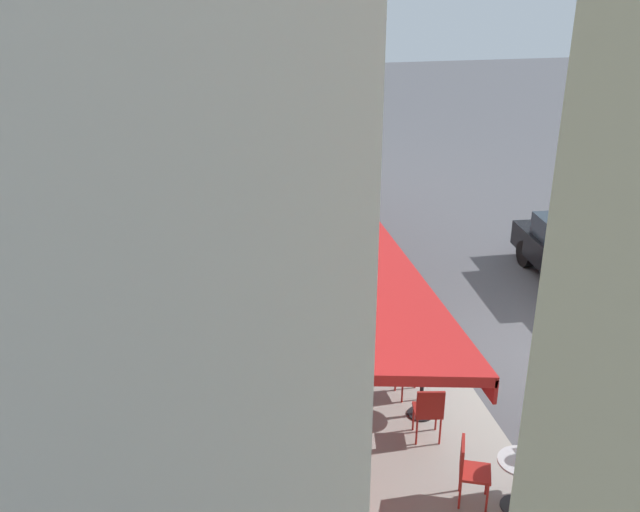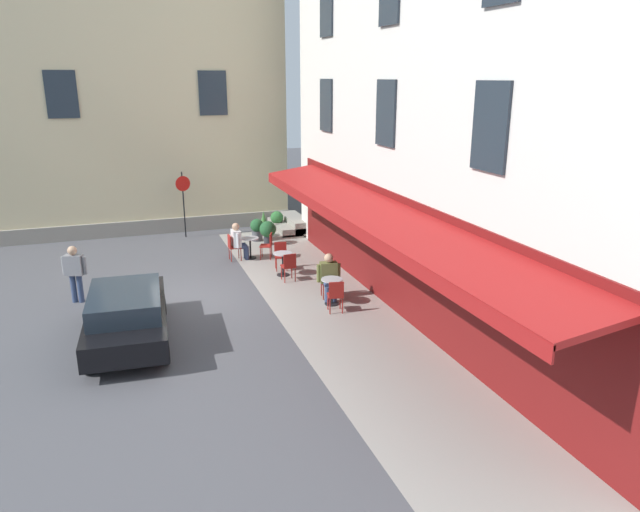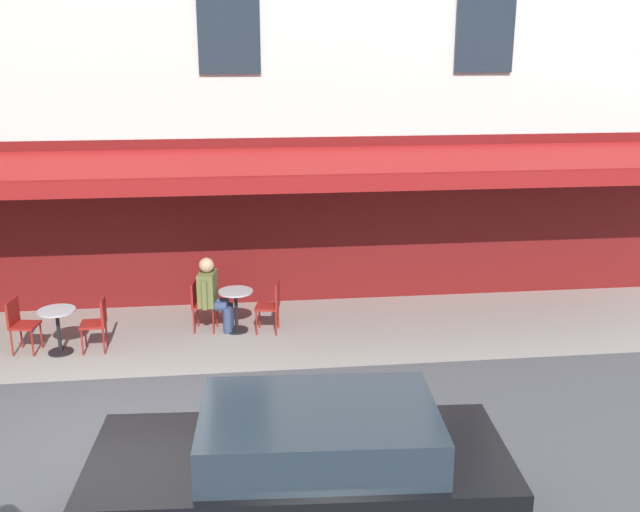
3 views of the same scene
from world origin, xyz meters
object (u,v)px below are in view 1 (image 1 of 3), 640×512
Objects in this scene: cafe_chair_red_facing_street at (344,320)px; cafe_table_streetside at (519,477)px; cafe_chair_red_corner_left at (469,467)px; seated_companion_in_white at (552,459)px; cafe_chair_red_near_door at (565,466)px; seated_patron_in_olive at (343,306)px; cafe_chair_red_kerbside at (341,289)px; cafe_table_near_entrance at (422,388)px; cafe_table_mid_terrace at (342,306)px; cafe_chair_red_corner_right at (429,409)px; parked_car_black at (591,259)px; cafe_chair_red_back_row at (408,363)px.

cafe_chair_red_facing_street is 4.59m from cafe_table_streetside.
cafe_chair_red_corner_left is (4.16, 0.71, 0.00)m from cafe_chair_red_facing_street.
cafe_chair_red_near_door is at bearing 91.69° from seated_companion_in_white.
seated_patron_in_olive is at bearing 170.80° from cafe_chair_red_facing_street.
cafe_chair_red_kerbside is 5.88m from cafe_chair_red_near_door.
seated_companion_in_white is (0.01, -0.22, 0.16)m from cafe_chair_red_near_door.
cafe_chair_red_corner_left is at bearing -112.16° from cafe_table_streetside.
cafe_table_near_entrance and cafe_table_mid_terrace have the same top height.
seated_companion_in_white is (0.23, 1.00, 0.16)m from cafe_chair_red_corner_left.
cafe_chair_red_kerbside is at bearing -169.22° from cafe_table_streetside.
seated_patron_in_olive is at bearing -160.02° from seated_companion_in_white.
cafe_table_mid_terrace is at bearing -162.23° from seated_companion_in_white.
cafe_chair_red_corner_left is at bearing 4.43° from cafe_chair_red_corner_right.
seated_companion_in_white is 6.87m from parked_car_black.
cafe_chair_red_corner_left is (1.29, 0.10, 0.00)m from cafe_chair_red_corner_right.
cafe_table_streetside is at bearing 15.24° from seated_patron_in_olive.
cafe_chair_red_facing_street is at bearing -170.36° from cafe_chair_red_corner_left.
cafe_table_mid_terrace is at bearing -171.77° from cafe_chair_red_corner_right.
seated_patron_in_olive is (-0.21, 0.03, 0.16)m from cafe_chair_red_facing_street.
seated_patron_in_olive is (-1.83, -0.66, 0.16)m from cafe_chair_red_back_row.
cafe_chair_red_back_row is at bearing -58.94° from parked_car_black.
cafe_chair_red_back_row is at bearing -167.80° from cafe_table_streetside.
cafe_chair_red_back_row is at bearing 14.72° from cafe_table_mid_terrace.
seated_patron_in_olive is at bearing -164.61° from cafe_table_near_entrance.
cafe_chair_red_kerbside is 0.69× the size of seated_companion_in_white.
cafe_chair_red_kerbside and cafe_chair_red_near_door have the same top height.
cafe_chair_red_facing_street is (1.25, -0.22, 0.00)m from cafe_chair_red_kerbside.
cafe_chair_red_kerbside is 5.83m from seated_companion_in_white.
cafe_table_mid_terrace is 0.57× the size of seated_companion_in_white.
cafe_table_near_entrance is 3.53m from cafe_chair_red_kerbside.
cafe_chair_red_kerbside is at bearing 170.13° from cafe_chair_red_facing_street.
seated_patron_in_olive reaches higher than cafe_table_near_entrance.
cafe_chair_red_corner_right is 0.68× the size of seated_patron_in_olive.
cafe_table_mid_terrace is at bearing -10.55° from cafe_chair_red_kerbside.
seated_patron_in_olive reaches higher than cafe_chair_red_near_door.
cafe_table_mid_terrace is at bearing 170.80° from seated_patron_in_olive.
cafe_chair_red_corner_right is 1.00× the size of cafe_chair_red_kerbside.
seated_patron_in_olive is (1.03, -0.18, 0.16)m from cafe_chair_red_kerbside.
seated_patron_in_olive reaches higher than cafe_chair_red_facing_street.
seated_patron_in_olive reaches higher than parked_car_black.
cafe_chair_red_corner_left is (2.54, 0.02, 0.00)m from cafe_chair_red_back_row.
cafe_chair_red_corner_right is 4.14m from cafe_chair_red_kerbside.
cafe_chair_red_facing_street is at bearing -9.20° from seated_patron_in_olive.
cafe_chair_red_facing_street and cafe_chair_red_corner_left have the same top height.
cafe_chair_red_kerbside is at bearing -163.13° from cafe_chair_red_near_door.
cafe_table_near_entrance is at bearing 8.08° from cafe_chair_red_kerbside.
cafe_chair_red_back_row is 1.21× the size of cafe_table_mid_terrace.
cafe_chair_red_kerbside is 5.34m from parked_car_black.
cafe_chair_red_corner_left is (5.41, 0.49, 0.00)m from cafe_chair_red_kerbside.
seated_companion_in_white is at bearing 19.98° from seated_patron_in_olive.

